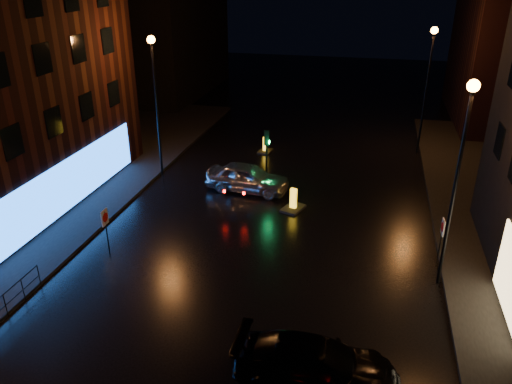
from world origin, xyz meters
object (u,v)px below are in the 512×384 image
Objects in this scene: dark_sedan at (317,365)px; silver_hatchback at (248,178)px; bollard_far at (265,149)px; road_sign_right at (442,231)px; traffic_signal at (266,178)px; bollard_near at (293,205)px; road_sign_left at (105,221)px.

silver_hatchback is at bearing 22.31° from dark_sedan.
road_sign_right is at bearing -41.57° from bollard_far.
dark_sedan is 2.42× the size of road_sign_right.
dark_sedan is (5.68, -13.64, -0.06)m from silver_hatchback.
bollard_near is at bearing -52.94° from traffic_signal.
bollard_near is at bearing -116.08° from silver_hatchback.
road_sign_right reaches higher than dark_sedan.
dark_sedan is 3.91× the size of bollard_far.
bollard_far is 15.33m from road_sign_left.
silver_hatchback is 14.78m from dark_sedan.
traffic_signal is 0.67× the size of dark_sedan.
silver_hatchback is 2.16× the size of road_sign_left.
silver_hatchback is 3.52m from bollard_near.
silver_hatchback is 3.62× the size of bollard_far.
bollard_far is 0.60× the size of road_sign_left.
road_sign_right is (9.10, -6.41, 1.09)m from traffic_signal.
traffic_signal is at bearing 17.84° from dark_sedan.
road_sign_right is at bearing -113.54° from silver_hatchback.
bollard_far is at bearing 16.46° from dark_sedan.
traffic_signal is at bearing -39.04° from silver_hatchback.
silver_hatchback is (-0.91, -0.93, 0.31)m from traffic_signal.
bollard_near is 9.07m from bollard_far.
silver_hatchback reaches higher than bollard_far.
road_sign_left reaches higher than dark_sedan.
silver_hatchback reaches higher than bollard_near.
traffic_signal is at bearing 146.16° from bollard_near.
traffic_signal is 1.34m from silver_hatchback.
traffic_signal reaches higher than road_sign_left.
bollard_far is 0.62× the size of road_sign_right.
traffic_signal is 3.44m from bollard_near.
dark_sedan is 9.27m from road_sign_right.
silver_hatchback is 2.24× the size of road_sign_right.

